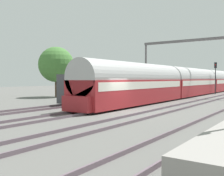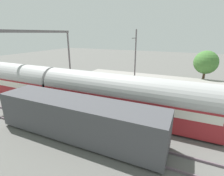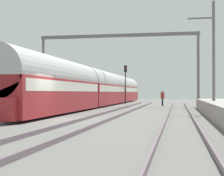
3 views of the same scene
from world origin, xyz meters
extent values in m
plane|color=#605F5B|center=(0.00, 0.00, 0.00)|extent=(120.00, 120.00, 0.00)
cube|color=#675560|center=(-7.25, 0.00, 0.08)|extent=(0.08, 60.00, 0.16)
cube|color=#675560|center=(-5.82, 0.00, 0.08)|extent=(0.08, 60.00, 0.16)
cube|color=#675560|center=(-2.90, 0.00, 0.08)|extent=(0.08, 60.00, 0.16)
cube|color=#675560|center=(-1.46, 0.00, 0.08)|extent=(0.08, 60.00, 0.16)
cube|color=#675560|center=(1.46, 0.00, 0.08)|extent=(0.08, 60.00, 0.16)
cube|color=#675560|center=(2.90, 0.00, 0.08)|extent=(0.08, 60.00, 0.16)
cube|color=#675560|center=(5.82, 0.00, 0.08)|extent=(0.08, 60.00, 0.16)
cube|color=#675560|center=(7.25, 0.00, 0.08)|extent=(0.08, 60.00, 0.16)
cube|color=gray|center=(10.35, 2.00, 0.45)|extent=(4.40, 28.00, 0.90)
cube|color=maroon|center=(-2.18, 5.11, 1.26)|extent=(2.90, 16.00, 2.20)
cube|color=silver|center=(-2.18, 5.11, 1.89)|extent=(2.93, 15.36, 0.64)
cylinder|color=#ABABAB|center=(-2.18, 5.11, 2.56)|extent=(2.84, 16.00, 2.84)
cube|color=maroon|center=(-2.18, 21.46, 1.26)|extent=(2.90, 16.00, 2.20)
cube|color=silver|center=(-2.18, 21.46, 1.89)|extent=(2.93, 15.36, 0.64)
cylinder|color=#ABABAB|center=(-2.18, 21.46, 2.56)|extent=(2.84, 16.00, 2.84)
cube|color=#47474C|center=(-6.53, 6.97, 1.51)|extent=(2.80, 13.00, 2.70)
cube|color=black|center=(-6.53, 6.97, 0.21)|extent=(2.52, 11.96, 0.10)
cylinder|color=black|center=(4.77, 20.96, 0.42)|extent=(0.25, 0.25, 0.85)
cube|color=maroon|center=(4.77, 20.96, 1.17)|extent=(0.41, 0.47, 0.64)
sphere|color=tan|center=(4.77, 20.96, 1.61)|extent=(0.24, 0.24, 0.24)
cylinder|color=#635D60|center=(8.53, 19.40, 3.75)|extent=(0.28, 0.28, 7.50)
cube|color=#635D60|center=(0.00, 19.40, 7.68)|extent=(17.47, 0.24, 0.36)
cylinder|color=#635D60|center=(8.93, 7.51, 4.00)|extent=(0.20, 0.20, 8.00)
cube|color=#635D60|center=(8.03, 7.51, 6.80)|extent=(1.80, 0.10, 0.10)
cylinder|color=#4C3826|center=(13.72, -2.16, 0.96)|extent=(0.36, 0.36, 1.92)
sphere|color=#447935|center=(13.72, -2.16, 3.24)|extent=(3.52, 3.52, 3.52)
camera|label=1|loc=(10.40, -17.04, 2.48)|focal=43.15mm
camera|label=2|loc=(-15.86, -0.08, 7.46)|focal=27.57mm
camera|label=3|loc=(6.41, -18.37, 1.50)|focal=56.66mm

